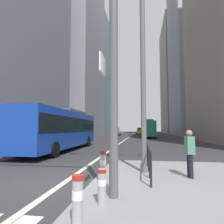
# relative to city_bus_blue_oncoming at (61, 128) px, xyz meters

# --- Properties ---
(ground_plane) EXTENTS (160.00, 160.00, 0.00)m
(ground_plane) POSITION_rel_city_bus_blue_oncoming_xyz_m (3.91, 11.02, -1.84)
(ground_plane) COLOR #303033
(lane_centre_line) EXTENTS (0.20, 80.00, 0.01)m
(lane_centre_line) POSITION_rel_city_bus_blue_oncoming_xyz_m (3.91, 21.02, -1.83)
(lane_centre_line) COLOR beige
(lane_centre_line) RESTS_ON ground
(office_tower_left_mid) EXTENTS (13.82, 21.77, 50.71)m
(office_tower_left_mid) POSITION_rel_city_bus_blue_oncoming_xyz_m (-12.09, 35.03, 23.52)
(office_tower_left_mid) COLOR gray
(office_tower_left_mid) RESTS_ON ground
(office_tower_left_far) EXTENTS (10.12, 25.59, 47.85)m
(office_tower_left_far) POSITION_rel_city_bus_blue_oncoming_xyz_m (-12.09, 63.39, 22.09)
(office_tower_left_far) COLOR slate
(office_tower_left_far) RESTS_ON ground
(office_tower_right_mid) EXTENTS (12.34, 17.72, 51.10)m
(office_tower_right_mid) POSITION_rel_city_bus_blue_oncoming_xyz_m (20.91, 36.80, 23.72)
(office_tower_right_mid) COLOR #9E9EA3
(office_tower_right_mid) RESTS_ON ground
(office_tower_right_far) EXTENTS (12.51, 22.56, 40.79)m
(office_tower_right_far) POSITION_rel_city_bus_blue_oncoming_xyz_m (20.91, 59.37, 18.56)
(office_tower_right_far) COLOR gray
(office_tower_right_far) RESTS_ON ground
(city_bus_blue_oncoming) EXTENTS (2.70, 11.83, 3.40)m
(city_bus_blue_oncoming) POSITION_rel_city_bus_blue_oncoming_xyz_m (0.00, 0.00, 0.00)
(city_bus_blue_oncoming) COLOR #14389E
(city_bus_blue_oncoming) RESTS_ON ground
(city_bus_red_receding) EXTENTS (2.79, 10.54, 3.40)m
(city_bus_red_receding) POSITION_rel_city_bus_blue_oncoming_xyz_m (7.65, 23.81, -0.00)
(city_bus_red_receding) COLOR #198456
(city_bus_red_receding) RESTS_ON ground
(car_oncoming_mid) EXTENTS (2.14, 4.17, 1.94)m
(car_oncoming_mid) POSITION_rel_city_bus_blue_oncoming_xyz_m (0.38, 30.79, -0.85)
(car_oncoming_mid) COLOR silver
(car_oncoming_mid) RESTS_ON ground
(car_receding_near) EXTENTS (2.07, 4.52, 1.94)m
(car_receding_near) POSITION_rel_city_bus_blue_oncoming_xyz_m (6.05, 42.42, -0.85)
(car_receding_near) COLOR gold
(car_receding_near) RESTS_ON ground
(car_receding_far) EXTENTS (2.19, 4.61, 1.94)m
(car_receding_far) POSITION_rel_city_bus_blue_oncoming_xyz_m (8.36, 46.50, -0.85)
(car_receding_far) COLOR #B2A899
(car_receding_far) RESTS_ON ground
(traffic_signal_gantry) EXTENTS (5.98, 0.65, 6.00)m
(traffic_signal_gantry) POSITION_rel_city_bus_blue_oncoming_xyz_m (3.81, -10.50, 2.27)
(traffic_signal_gantry) COLOR #515156
(traffic_signal_gantry) RESTS_ON median_island
(street_lamp_post) EXTENTS (5.50, 0.32, 8.00)m
(street_lamp_post) POSITION_rel_city_bus_blue_oncoming_xyz_m (6.55, -7.69, 3.45)
(street_lamp_post) COLOR #56565B
(street_lamp_post) RESTS_ON median_island
(bollard_left) EXTENTS (0.20, 0.20, 0.86)m
(bollard_left) POSITION_rel_city_bus_blue_oncoming_xyz_m (5.39, -11.99, -1.21)
(bollard_left) COLOR #99999E
(bollard_left) RESTS_ON median_island
(bollard_right) EXTENTS (0.20, 0.20, 0.76)m
(bollard_right) POSITION_rel_city_bus_blue_oncoming_xyz_m (5.59, -10.95, -1.26)
(bollard_right) COLOR #99999E
(bollard_right) RESTS_ON median_island
(bollard_back) EXTENTS (0.20, 0.20, 0.88)m
(bollard_back) POSITION_rel_city_bus_blue_oncoming_xyz_m (5.23, -8.97, -1.20)
(bollard_back) COLOR #99999E
(bollard_back) RESTS_ON median_island
(pedestrian_railing) EXTENTS (0.06, 3.16, 0.98)m
(pedestrian_railing) POSITION_rel_city_bus_blue_oncoming_xyz_m (6.71, -7.99, -1.00)
(pedestrian_railing) COLOR black
(pedestrian_railing) RESTS_ON median_island
(pedestrian_walking) EXTENTS (0.28, 0.40, 1.59)m
(pedestrian_walking) POSITION_rel_city_bus_blue_oncoming_xyz_m (8.06, -8.24, -0.81)
(pedestrian_walking) COLOR black
(pedestrian_walking) RESTS_ON median_island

